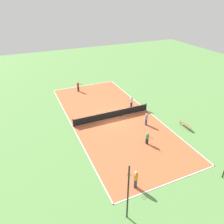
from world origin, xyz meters
TOP-DOWN VIEW (x-y plane):
  - ground_plane at (0.00, 0.00)m, footprint 80.00×80.00m
  - court_surface at (0.00, 0.00)m, footprint 10.64×24.29m
  - tennis_net at (0.00, 0.00)m, footprint 10.44×0.10m
  - bench at (-7.19, 5.63)m, footprint 0.36×1.91m
  - player_far_green at (-1.23, 6.54)m, footprint 0.52×0.98m
  - player_coach_red at (1.54, -10.17)m, footprint 0.93×0.85m
  - player_baseline_gray at (-3.16, 3.21)m, footprint 0.44×0.44m
  - player_near_white at (-3.68, -1.56)m, footprint 0.99×0.63m
  - player_center_orange at (2.87, 11.28)m, footprint 0.98×0.71m
  - tennis_ball_near_net at (-4.55, 10.28)m, footprint 0.07×0.07m
  - tennis_ball_far_baseline at (-0.77, 3.31)m, footprint 0.07×0.07m
  - tennis_ball_right_alley at (1.40, -3.89)m, footprint 0.07×0.07m
  - fence_post_back_right at (4.80, 13.47)m, footprint 0.12×0.12m

SIDE VIEW (x-z plane):
  - ground_plane at x=0.00m, z-range 0.00..0.00m
  - court_surface at x=0.00m, z-range 0.00..0.02m
  - tennis_ball_near_net at x=-4.55m, z-range 0.02..0.09m
  - tennis_ball_far_baseline at x=-0.77m, z-range 0.02..0.09m
  - tennis_ball_right_alley at x=1.40m, z-range 0.02..0.09m
  - bench at x=-7.19m, z-range 0.17..0.62m
  - tennis_net at x=0.00m, z-range 0.03..1.09m
  - player_far_green at x=-1.23m, z-range 0.11..1.53m
  - player_baseline_gray at x=-3.16m, z-range 0.13..1.74m
  - player_coach_red at x=1.54m, z-range 0.14..1.79m
  - player_near_white at x=-3.68m, z-range 0.15..1.85m
  - player_center_orange at x=2.87m, z-range 0.17..1.95m
  - fence_post_back_right at x=4.80m, z-range 0.00..4.99m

